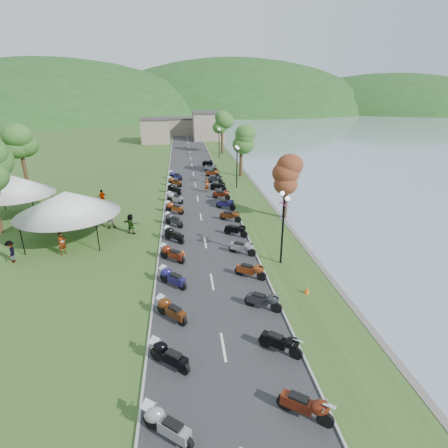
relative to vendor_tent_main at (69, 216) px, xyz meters
name	(u,v)px	position (x,y,z in m)	size (l,w,h in m)	color
road	(195,185)	(10.65, 15.86, -1.99)	(7.00, 120.00, 0.02)	#303032
hills_backdrop	(182,110)	(10.65, 175.86, -2.00)	(360.00, 120.00, 76.00)	#285621
far_building	(179,128)	(8.65, 60.86, 0.50)	(18.00, 16.00, 5.00)	gray
moto_row_left	(172,265)	(8.14, -6.65, -1.45)	(2.60, 53.11, 1.10)	#331411
moto_row_right	(227,210)	(13.18, 4.15, -1.45)	(2.60, 47.16, 1.10)	#331411
vendor_tent_main	(69,216)	(0.00, 0.00, 0.00)	(5.31, 5.31, 4.00)	silver
vendor_tent_side	(16,196)	(-6.47, 6.10, 0.00)	(4.71, 4.71, 4.00)	silver
tree_lakeside	(286,185)	(18.48, 2.77, 1.20)	(2.31, 2.31, 6.41)	#3C722A
pedestrian_a	(64,254)	(0.13, -2.85, -2.00)	(0.65, 0.47, 1.78)	slate
pedestrian_b	(110,228)	(2.59, 2.10, -2.00)	(0.95, 0.52, 1.95)	slate
pedestrian_c	(13,262)	(-3.05, -3.71, -2.00)	(1.04, 0.43, 1.61)	slate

